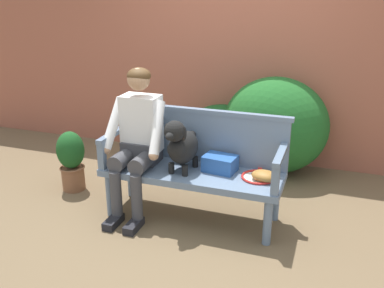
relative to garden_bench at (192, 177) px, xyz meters
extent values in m
plane|color=brown|center=(0.00, 0.00, -0.40)|extent=(40.00, 40.00, 0.00)
cube|color=#9E5642|center=(0.00, 1.72, 0.76)|extent=(8.00, 0.30, 2.33)
ellipsoid|color=#194C1E|center=(-0.10, 1.36, -0.05)|extent=(0.91, 0.79, 0.70)
ellipsoid|color=#1E5B23|center=(0.52, 1.30, 0.14)|extent=(1.16, 0.93, 1.08)
cube|color=slate|center=(0.00, 0.00, 0.03)|extent=(1.60, 0.54, 0.06)
cylinder|color=slate|center=(-0.72, -0.21, -0.20)|extent=(0.07, 0.07, 0.41)
cylinder|color=slate|center=(0.72, -0.21, -0.20)|extent=(0.07, 0.07, 0.41)
cylinder|color=slate|center=(-0.72, 0.21, -0.20)|extent=(0.07, 0.07, 0.41)
cylinder|color=slate|center=(0.72, 0.21, -0.20)|extent=(0.07, 0.07, 0.41)
cube|color=slate|center=(0.00, 0.24, 0.29)|extent=(1.60, 0.05, 0.46)
cube|color=slate|center=(0.00, 0.24, 0.54)|extent=(1.64, 0.06, 0.04)
cube|color=slate|center=(-0.76, -0.23, 0.18)|extent=(0.06, 0.06, 0.24)
cube|color=slate|center=(-0.76, 0.00, 0.32)|extent=(0.06, 0.54, 0.04)
cube|color=slate|center=(0.76, -0.23, 0.18)|extent=(0.06, 0.06, 0.24)
cube|color=slate|center=(0.76, 0.00, 0.32)|extent=(0.06, 0.54, 0.04)
cube|color=black|center=(-0.61, -0.37, -0.37)|extent=(0.10, 0.24, 0.07)
cylinder|color=#3D3D42|center=(-0.61, -0.29, -0.13)|extent=(0.10, 0.10, 0.42)
cylinder|color=#3D3D42|center=(-0.61, -0.12, 0.14)|extent=(0.15, 0.34, 0.15)
cube|color=black|center=(-0.41, -0.37, -0.37)|extent=(0.10, 0.24, 0.07)
cylinder|color=#3D3D42|center=(-0.41, -0.29, -0.13)|extent=(0.10, 0.10, 0.42)
cylinder|color=#3D3D42|center=(-0.41, -0.12, 0.14)|extent=(0.15, 0.34, 0.15)
cube|color=#3D3D42|center=(-0.51, 0.05, 0.16)|extent=(0.32, 0.24, 0.20)
cube|color=white|center=(-0.51, 0.07, 0.42)|extent=(0.34, 0.22, 0.52)
cylinder|color=white|center=(-0.72, -0.06, 0.44)|extent=(0.14, 0.35, 0.45)
sphere|color=tan|center=(-0.74, -0.19, 0.24)|extent=(0.09, 0.09, 0.09)
cylinder|color=white|center=(-0.30, -0.06, 0.44)|extent=(0.14, 0.35, 0.45)
sphere|color=tan|center=(-0.28, -0.19, 0.24)|extent=(0.09, 0.09, 0.09)
sphere|color=tan|center=(-0.51, 0.05, 0.83)|extent=(0.20, 0.20, 0.20)
ellipsoid|color=#51381E|center=(-0.51, 0.06, 0.86)|extent=(0.21, 0.21, 0.14)
cylinder|color=black|center=(-0.15, -0.11, 0.11)|extent=(0.05, 0.05, 0.09)
cylinder|color=black|center=(-0.02, -0.12, 0.11)|extent=(0.05, 0.05, 0.09)
cylinder|color=black|center=(-0.13, 0.10, 0.11)|extent=(0.05, 0.05, 0.09)
cylinder|color=black|center=(0.00, 0.09, 0.11)|extent=(0.05, 0.05, 0.09)
ellipsoid|color=black|center=(-0.08, -0.01, 0.28)|extent=(0.27, 0.38, 0.28)
sphere|color=black|center=(-0.09, -0.13, 0.30)|extent=(0.17, 0.17, 0.17)
sphere|color=black|center=(-0.09, -0.17, 0.47)|extent=(0.18, 0.18, 0.18)
ellipsoid|color=black|center=(-0.10, -0.25, 0.45)|extent=(0.08, 0.11, 0.07)
ellipsoid|color=black|center=(-0.17, -0.15, 0.46)|extent=(0.06, 0.05, 0.13)
ellipsoid|color=black|center=(-0.01, -0.16, 0.46)|extent=(0.06, 0.05, 0.13)
sphere|color=black|center=(-0.06, 0.16, 0.33)|extent=(0.08, 0.08, 0.08)
torus|color=red|center=(0.58, 0.04, 0.07)|extent=(0.32, 0.32, 0.02)
cylinder|color=silver|center=(0.58, 0.04, 0.06)|extent=(0.25, 0.25, 0.00)
cube|color=red|center=(0.57, 0.20, 0.07)|extent=(0.04, 0.07, 0.02)
cylinder|color=black|center=(0.55, 0.34, 0.07)|extent=(0.05, 0.22, 0.03)
ellipsoid|color=#9E6B2D|center=(0.64, 0.00, 0.11)|extent=(0.25, 0.20, 0.09)
cube|color=#2856A3|center=(0.23, 0.08, 0.13)|extent=(0.30, 0.24, 0.14)
cylinder|color=brown|center=(-1.35, 0.14, -0.28)|extent=(0.23, 0.23, 0.24)
torus|color=brown|center=(-1.35, 0.14, -0.16)|extent=(0.26, 0.26, 0.02)
ellipsoid|color=#194C1E|center=(-1.35, 0.14, 0.03)|extent=(0.28, 0.28, 0.39)
camera|label=1|loc=(1.14, -3.27, 1.60)|focal=40.16mm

